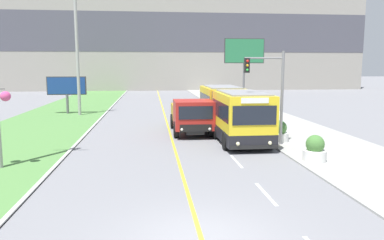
{
  "coord_description": "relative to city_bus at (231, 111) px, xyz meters",
  "views": [
    {
      "loc": [
        -1.26,
        -9.21,
        4.49
      ],
      "look_at": [
        1.1,
        12.12,
        1.4
      ],
      "focal_mm": 35.0,
      "sensor_mm": 36.0,
      "label": 1
    }
  ],
  "objects": [
    {
      "name": "traffic_light_mast",
      "position": [
        1.43,
        -3.72,
        1.87
      ],
      "size": [
        2.28,
        0.32,
        5.33
      ],
      "color": "slate",
      "rests_on": "ground_plane"
    },
    {
      "name": "city_bus",
      "position": [
        0.0,
        0.0,
        0.0
      ],
      "size": [
        2.74,
        11.53,
        3.04
      ],
      "color": "yellow",
      "rests_on": "ground_plane"
    },
    {
      "name": "dump_truck",
      "position": [
        -2.53,
        0.33,
        -0.34
      ],
      "size": [
        2.54,
        6.42,
        2.33
      ],
      "color": "black",
      "rests_on": "ground_plane"
    },
    {
      "name": "billboard_large",
      "position": [
        5.89,
        20.0,
        4.43
      ],
      "size": [
        4.79,
        0.24,
        7.76
      ],
      "color": "#59595B",
      "rests_on": "ground_plane"
    },
    {
      "name": "lane_marking_centre",
      "position": [
        -3.67,
        -13.73,
        -1.54
      ],
      "size": [
        2.88,
        140.0,
        0.01
      ],
      "color": "gold",
      "rests_on": "ground_plane"
    },
    {
      "name": "planter_round_near",
      "position": [
        2.38,
        -7.63,
        -0.92
      ],
      "size": [
        1.08,
        1.08,
        1.24
      ],
      "color": "silver",
      "rests_on": "sidewalk_right"
    },
    {
      "name": "apartment_block_background",
      "position": [
        -3.96,
        49.8,
        8.63
      ],
      "size": [
        80.0,
        8.04,
        20.35
      ],
      "color": "gray",
      "rests_on": "ground_plane"
    },
    {
      "name": "ground_plane",
      "position": [
        -3.96,
        -14.79,
        -1.54
      ],
      "size": [
        300.0,
        300.0,
        0.0
      ],
      "primitive_type": "plane",
      "color": "slate"
    },
    {
      "name": "planter_round_second",
      "position": [
        2.31,
        -2.91,
        -0.92
      ],
      "size": [
        1.09,
        1.09,
        1.25
      ],
      "color": "silver",
      "rests_on": "sidewalk_right"
    },
    {
      "name": "billboard_small",
      "position": [
        -13.11,
        12.47,
        1.0
      ],
      "size": [
        3.62,
        0.24,
        3.54
      ],
      "color": "#59595B",
      "rests_on": "ground_plane"
    },
    {
      "name": "utility_pole_far",
      "position": [
        -11.78,
        11.27,
        4.42
      ],
      "size": [
        1.8,
        0.28,
        11.81
      ],
      "color": "#9E9E99",
      "rests_on": "ground_plane"
    }
  ]
}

